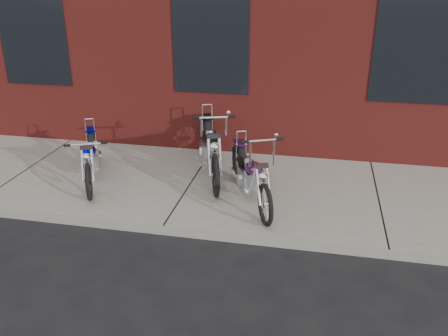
# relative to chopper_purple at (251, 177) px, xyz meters

# --- Properties ---
(ground) EXTENTS (120.00, 120.00, 0.00)m
(ground) POSITION_rel_chopper_purple_xyz_m (-1.05, -1.05, -0.53)
(ground) COLOR black
(ground) RESTS_ON ground
(sidewalk) EXTENTS (22.00, 3.00, 0.15)m
(sidewalk) POSITION_rel_chopper_purple_xyz_m (-1.05, 0.45, -0.45)
(sidewalk) COLOR gray
(sidewalk) RESTS_ON ground
(chopper_purple) EXTENTS (0.93, 1.95, 1.17)m
(chopper_purple) POSITION_rel_chopper_purple_xyz_m (0.00, 0.00, 0.00)
(chopper_purple) COLOR black
(chopper_purple) RESTS_ON sidewalk
(chopper_blue) EXTENTS (0.90, 1.91, 0.89)m
(chopper_blue) POSITION_rel_chopper_purple_xyz_m (-2.71, 0.22, -0.01)
(chopper_blue) COLOR black
(chopper_blue) RESTS_ON sidewalk
(chopper_third) EXTENTS (0.90, 2.31, 1.21)m
(chopper_third) POSITION_rel_chopper_purple_xyz_m (-0.82, 0.87, 0.05)
(chopper_third) COLOR black
(chopper_third) RESTS_ON sidewalk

